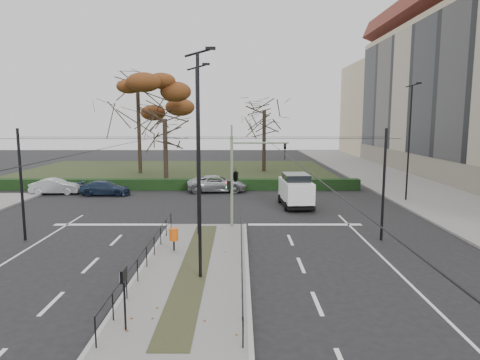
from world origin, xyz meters
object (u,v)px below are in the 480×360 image
object	(u,v)px
white_van	(296,190)
bare_tree_center	(264,115)
streetlamp_median_near	(199,164)
streetlamp_median_far	(198,150)
parked_car_second	(56,186)
parked_car_third	(105,188)
traffic_light	(237,174)
bare_tree_near	(165,124)
litter_bin	(174,235)
streetlamp_sidewalk	(409,141)
rust_tree	(138,91)
parked_car_fourth	(217,184)
info_panel	(124,282)

from	to	relation	value
white_van	bare_tree_center	world-z (taller)	bare_tree_center
streetlamp_median_near	white_van	distance (m)	16.18
streetlamp_median_far	parked_car_second	xyz separation A→B (m)	(-13.74, 13.59, -4.16)
parked_car_third	bare_tree_center	world-z (taller)	bare_tree_center
traffic_light	parked_car_second	size ratio (longest dim) A/B	1.31
streetlamp_median_far	bare_tree_near	bearing A→B (deg)	105.10
litter_bin	parked_car_second	distance (m)	20.93
streetlamp_sidewalk	parked_car_second	xyz separation A→B (m)	(-29.17, 3.38, -4.09)
traffic_light	streetlamp_sidewalk	size ratio (longest dim) A/B	0.59
litter_bin	rust_tree	distance (m)	32.96
streetlamp_median_far	parked_car_fourth	xyz separation A→B (m)	(0.24, 14.81, -4.10)
parked_car_fourth	bare_tree_center	xyz separation A→B (m)	(5.01, 14.52, 6.22)
litter_bin	streetlamp_median_near	size ratio (longest dim) A/B	0.12
info_panel	parked_car_fourth	distance (m)	25.70
traffic_light	streetlamp_median_far	world-z (taller)	streetlamp_median_far
parked_car_fourth	rust_tree	distance (m)	18.45
parked_car_fourth	litter_bin	bearing A→B (deg)	172.03
streetlamp_median_near	streetlamp_median_far	xyz separation A→B (m)	(-0.68, 6.48, 0.12)
traffic_light	parked_car_second	bearing A→B (deg)	143.38
traffic_light	bare_tree_center	world-z (taller)	bare_tree_center
streetlamp_sidewalk	bare_tree_center	xyz separation A→B (m)	(-10.19, 19.11, 2.19)
parked_car_third	bare_tree_near	size ratio (longest dim) A/B	0.50
litter_bin	parked_car_second	xyz separation A→B (m)	(-12.80, 16.56, -0.25)
info_panel	parked_car_third	xyz separation A→B (m)	(-8.05, 23.89, -1.04)
bare_tree_center	bare_tree_near	distance (m)	15.13
parked_car_third	white_van	bearing A→B (deg)	-105.92
info_panel	bare_tree_near	bearing A→B (deg)	97.23
traffic_light	streetlamp_median_near	xyz separation A→B (m)	(-1.42, -8.30, 1.45)
traffic_light	white_van	size ratio (longest dim) A/B	1.14
white_van	rust_tree	xyz separation A→B (m)	(-16.03, 19.36, 8.37)
parked_car_third	bare_tree_center	xyz separation A→B (m)	(14.51, 16.26, 6.34)
parked_car_second	parked_car_third	size ratio (longest dim) A/B	0.97
streetlamp_median_near	litter_bin	bearing A→B (deg)	114.72
streetlamp_median_far	litter_bin	bearing A→B (deg)	-107.55
parked_car_fourth	rust_tree	xyz separation A→B (m)	(-9.85, 12.81, 8.92)
parked_car_second	rust_tree	world-z (taller)	rust_tree
info_panel	streetlamp_median_near	size ratio (longest dim) A/B	0.21
litter_bin	parked_car_third	xyz separation A→B (m)	(-8.33, 16.02, -0.31)
bare_tree_near	streetlamp_sidewalk	bearing A→B (deg)	-21.28
rust_tree	bare_tree_near	size ratio (longest dim) A/B	1.48
white_van	streetlamp_median_far	bearing A→B (deg)	-127.89
traffic_light	bare_tree_near	world-z (taller)	bare_tree_near
rust_tree	parked_car_third	bearing A→B (deg)	-88.66
white_van	bare_tree_center	distance (m)	21.85
parked_car_third	bare_tree_near	xyz separation A→B (m)	(4.37, 5.07, 5.40)
white_van	bare_tree_near	distance (m)	15.75
traffic_light	bare_tree_near	distance (m)	17.96
rust_tree	bare_tree_near	distance (m)	11.20
streetlamp_sidewalk	bare_tree_center	distance (m)	21.77
info_panel	rust_tree	bearing A→B (deg)	102.31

